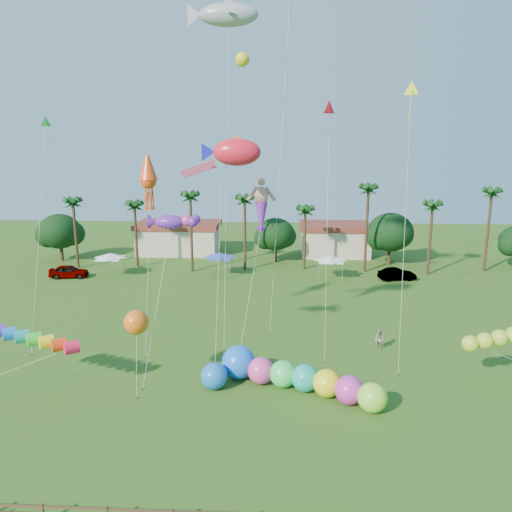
{
  "coord_description": "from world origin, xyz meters",
  "views": [
    {
      "loc": [
        1.77,
        -25.03,
        17.22
      ],
      "look_at": [
        0.0,
        10.0,
        9.0
      ],
      "focal_mm": 35.0,
      "sensor_mm": 36.0,
      "label": 1
    }
  ],
  "objects_px": {
    "car_b": "(397,274)",
    "spectator_b": "(379,340)",
    "car_a": "(69,271)",
    "caterpillar_inflatable": "(294,377)",
    "blue_ball": "(214,376)"
  },
  "relations": [
    {
      "from": "car_a",
      "to": "caterpillar_inflatable",
      "type": "bearing_deg",
      "value": -141.87
    },
    {
      "from": "caterpillar_inflatable",
      "to": "blue_ball",
      "type": "height_order",
      "value": "caterpillar_inflatable"
    },
    {
      "from": "car_a",
      "to": "car_b",
      "type": "bearing_deg",
      "value": -95.61
    },
    {
      "from": "spectator_b",
      "to": "blue_ball",
      "type": "bearing_deg",
      "value": -99.03
    },
    {
      "from": "blue_ball",
      "to": "car_b",
      "type": "bearing_deg",
      "value": 56.44
    },
    {
      "from": "car_a",
      "to": "spectator_b",
      "type": "xyz_separation_m",
      "value": [
        35.31,
        -20.58,
        0.04
      ]
    },
    {
      "from": "car_a",
      "to": "spectator_b",
      "type": "relative_size",
      "value": 2.81
    },
    {
      "from": "car_a",
      "to": "blue_ball",
      "type": "bearing_deg",
      "value": -148.3
    },
    {
      "from": "car_b",
      "to": "spectator_b",
      "type": "xyz_separation_m",
      "value": [
        -6.26,
        -21.52,
        0.1
      ]
    },
    {
      "from": "spectator_b",
      "to": "blue_ball",
      "type": "height_order",
      "value": "blue_ball"
    },
    {
      "from": "car_a",
      "to": "car_b",
      "type": "relative_size",
      "value": 1.05
    },
    {
      "from": "car_a",
      "to": "spectator_b",
      "type": "height_order",
      "value": "spectator_b"
    },
    {
      "from": "car_a",
      "to": "blue_ball",
      "type": "height_order",
      "value": "blue_ball"
    },
    {
      "from": "car_a",
      "to": "caterpillar_inflatable",
      "type": "distance_m",
      "value": 39.59
    },
    {
      "from": "car_b",
      "to": "spectator_b",
      "type": "relative_size",
      "value": 2.68
    }
  ]
}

